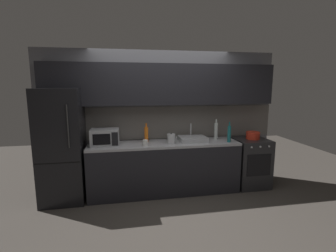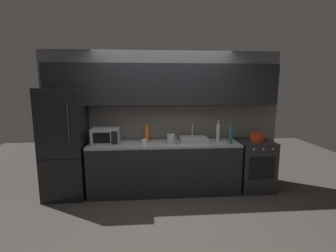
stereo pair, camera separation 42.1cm
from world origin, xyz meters
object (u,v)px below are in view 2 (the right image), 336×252
(wine_bottle_orange, at_px, (147,134))
(cooking_pot, at_px, (257,137))
(microwave, at_px, (106,136))
(wine_bottle_clear, at_px, (218,132))
(wine_bottle_teal, at_px, (231,135))
(mug_white, at_px, (144,142))
(oven_range, at_px, (254,165))
(mug_green, at_px, (172,138))
(refrigerator, at_px, (65,143))
(kettle, at_px, (171,139))

(wine_bottle_orange, distance_m, cooking_pot, 1.97)
(microwave, distance_m, wine_bottle_clear, 1.97)
(wine_bottle_teal, distance_m, mug_white, 1.47)
(wine_bottle_orange, bearing_deg, oven_range, -3.25)
(mug_white, relative_size, mug_green, 1.16)
(wine_bottle_clear, bearing_deg, wine_bottle_teal, -57.77)
(oven_range, distance_m, wine_bottle_orange, 2.03)
(mug_green, bearing_deg, microwave, -173.08)
(oven_range, bearing_deg, refrigerator, 179.98)
(cooking_pot, bearing_deg, mug_white, -175.31)
(kettle, relative_size, mug_green, 2.16)
(refrigerator, bearing_deg, mug_white, -7.07)
(microwave, bearing_deg, refrigerator, -178.45)
(wine_bottle_orange, bearing_deg, wine_bottle_clear, -1.22)
(microwave, xyz_separation_m, mug_green, (1.14, 0.14, -0.09))
(oven_range, distance_m, microwave, 2.70)
(wine_bottle_teal, xyz_separation_m, mug_white, (-1.47, -0.01, -0.10))
(kettle, distance_m, wine_bottle_teal, 1.02)
(wine_bottle_clear, bearing_deg, refrigerator, -178.23)
(wine_bottle_teal, bearing_deg, mug_green, 162.18)
(refrigerator, distance_m, microwave, 0.69)
(oven_range, distance_m, mug_white, 2.06)
(cooking_pot, bearing_deg, kettle, -177.14)
(wine_bottle_clear, bearing_deg, wine_bottle_orange, 178.78)
(mug_white, bearing_deg, wine_bottle_clear, 10.59)
(wine_bottle_orange, relative_size, mug_green, 3.83)
(mug_white, bearing_deg, kettle, 10.86)
(refrigerator, relative_size, kettle, 9.74)
(kettle, relative_size, mug_white, 1.85)
(microwave, xyz_separation_m, wine_bottle_teal, (2.12, -0.18, 0.02))
(oven_range, bearing_deg, wine_bottle_teal, -163.31)
(wine_bottle_clear, distance_m, cooking_pot, 0.70)
(mug_white, xyz_separation_m, mug_green, (0.49, 0.32, -0.01))
(kettle, xyz_separation_m, wine_bottle_clear, (0.87, 0.16, 0.08))
(refrigerator, distance_m, cooking_pot, 3.34)
(cooking_pot, bearing_deg, wine_bottle_teal, -163.82)
(wine_bottle_clear, bearing_deg, cooking_pot, -6.75)
(refrigerator, xyz_separation_m, cooking_pot, (3.34, 0.00, 0.05))
(oven_range, height_order, wine_bottle_clear, wine_bottle_clear)
(wine_bottle_teal, bearing_deg, wine_bottle_orange, 169.42)
(oven_range, height_order, cooking_pot, cooking_pot)
(mug_white, height_order, mug_green, mug_white)
(microwave, bearing_deg, mug_white, -15.75)
(wine_bottle_clear, bearing_deg, mug_green, 174.81)
(cooking_pot, bearing_deg, wine_bottle_clear, 173.25)
(wine_bottle_orange, bearing_deg, kettle, -24.60)
(microwave, xyz_separation_m, kettle, (1.10, -0.10, -0.05))
(microwave, height_order, mug_green, microwave)
(oven_range, distance_m, wine_bottle_teal, 0.81)
(microwave, height_order, kettle, microwave)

